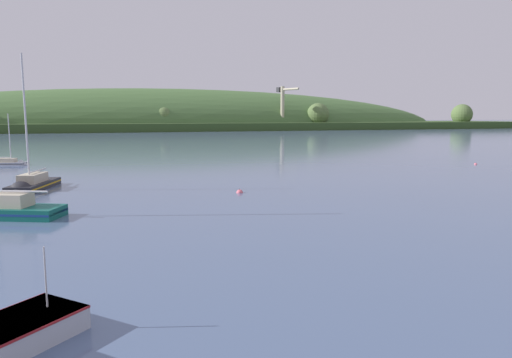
# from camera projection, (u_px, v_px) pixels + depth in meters

# --- Properties ---
(far_shoreline_hill) EXTENTS (434.07, 90.67, 44.57)m
(far_shoreline_hill) POSITION_uv_depth(u_px,v_px,m) (168.00, 129.00, 259.43)
(far_shoreline_hill) COLOR #314A21
(far_shoreline_hill) RESTS_ON ground
(dockside_crane) EXTENTS (7.88, 15.21, 22.77)m
(dockside_crane) POSITION_uv_depth(u_px,v_px,m) (283.00, 108.00, 246.43)
(dockside_crane) COLOR #4C4C51
(dockside_crane) RESTS_ON ground
(sailboat_midwater_white) EXTENTS (4.73, 9.17, 14.78)m
(sailboat_midwater_white) POSITION_uv_depth(u_px,v_px,m) (30.00, 189.00, 46.87)
(sailboat_midwater_white) COLOR #232328
(sailboat_midwater_white) RESTS_ON ground
(sailboat_far_left) EXTENTS (6.37, 3.33, 8.70)m
(sailboat_far_left) POSITION_uv_depth(u_px,v_px,m) (12.00, 165.00, 70.71)
(sailboat_far_left) COLOR #ADB2BC
(sailboat_far_left) RESTS_ON ground
(mooring_buoy_foreground) EXTENTS (0.45, 0.45, 0.53)m
(mooring_buoy_foreground) POSITION_uv_depth(u_px,v_px,m) (476.00, 164.00, 72.07)
(mooring_buoy_foreground) COLOR #E06675
(mooring_buoy_foreground) RESTS_ON ground
(mooring_buoy_midchannel) EXTENTS (0.65, 0.65, 0.73)m
(mooring_buoy_midchannel) POSITION_uv_depth(u_px,v_px,m) (240.00, 193.00, 45.51)
(mooring_buoy_midchannel) COLOR #E06675
(mooring_buoy_midchannel) RESTS_ON ground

